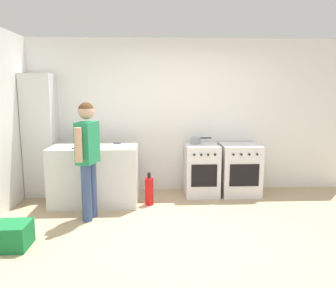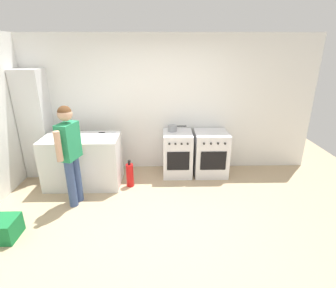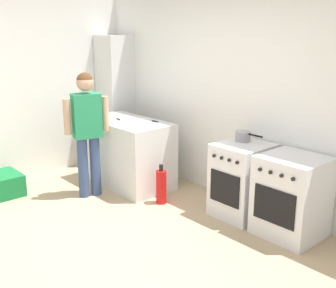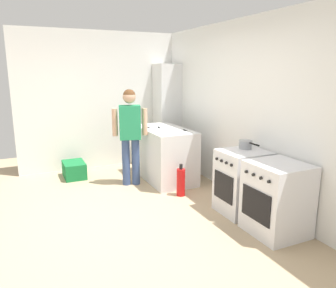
# 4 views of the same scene
# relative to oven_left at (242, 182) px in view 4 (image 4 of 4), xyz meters

# --- Properties ---
(ground_plane) EXTENTS (8.00, 8.00, 0.00)m
(ground_plane) POSITION_rel_oven_left_xyz_m (-0.35, -1.58, -0.43)
(ground_plane) COLOR tan
(back_wall) EXTENTS (6.00, 0.10, 2.60)m
(back_wall) POSITION_rel_oven_left_xyz_m (-0.35, 0.37, 0.87)
(back_wall) COLOR white
(back_wall) RESTS_ON ground
(side_wall_left) EXTENTS (0.10, 3.10, 2.60)m
(side_wall_left) POSITION_rel_oven_left_xyz_m (-2.95, -1.18, 0.87)
(side_wall_left) COLOR white
(side_wall_left) RESTS_ON ground
(counter_unit) EXTENTS (1.30, 0.70, 0.90)m
(counter_unit) POSITION_rel_oven_left_xyz_m (-1.70, -0.38, 0.02)
(counter_unit) COLOR silver
(counter_unit) RESTS_ON ground
(oven_left) EXTENTS (0.55, 0.62, 0.85)m
(oven_left) POSITION_rel_oven_left_xyz_m (0.00, 0.00, 0.00)
(oven_left) COLOR silver
(oven_left) RESTS_ON ground
(oven_right) EXTENTS (0.63, 0.62, 0.85)m
(oven_right) POSITION_rel_oven_left_xyz_m (0.64, 0.00, 0.00)
(oven_right) COLOR silver
(oven_right) RESTS_ON ground
(pot) EXTENTS (0.35, 0.17, 0.11)m
(pot) POSITION_rel_oven_left_xyz_m (-0.09, 0.09, 0.48)
(pot) COLOR gray
(pot) RESTS_ON oven_left
(knife_bread) EXTENTS (0.34, 0.14, 0.01)m
(knife_bread) POSITION_rel_oven_left_xyz_m (-1.91, -0.40, 0.48)
(knife_bread) COLOR silver
(knife_bread) RESTS_ON counter_unit
(knife_utility) EXTENTS (0.25, 0.08, 0.01)m
(knife_utility) POSITION_rel_oven_left_xyz_m (-1.87, -0.59, 0.48)
(knife_utility) COLOR silver
(knife_utility) RESTS_ON counter_unit
(knife_chef) EXTENTS (0.31, 0.04, 0.01)m
(knife_chef) POSITION_rel_oven_left_xyz_m (-1.29, -0.15, 0.48)
(knife_chef) COLOR silver
(knife_chef) RESTS_ON counter_unit
(person) EXTENTS (0.28, 0.55, 1.58)m
(person) POSITION_rel_oven_left_xyz_m (-1.67, -1.00, 0.51)
(person) COLOR #384C7A
(person) RESTS_ON ground
(fire_extinguisher) EXTENTS (0.13, 0.13, 0.50)m
(fire_extinguisher) POSITION_rel_oven_left_xyz_m (-0.87, -0.48, -0.21)
(fire_extinguisher) COLOR red
(fire_extinguisher) RESTS_ON ground
(recycling_crate_lower) EXTENTS (0.52, 0.36, 0.28)m
(recycling_crate_lower) POSITION_rel_oven_left_xyz_m (-2.44, -1.82, -0.29)
(recycling_crate_lower) COLOR #197238
(recycling_crate_lower) RESTS_ON ground
(larder_cabinet) EXTENTS (0.48, 0.44, 2.00)m
(larder_cabinet) POSITION_rel_oven_left_xyz_m (-2.65, 0.10, 0.57)
(larder_cabinet) COLOR silver
(larder_cabinet) RESTS_ON ground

